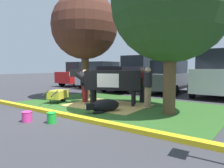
# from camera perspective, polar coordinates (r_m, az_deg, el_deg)

# --- Properties ---
(ground_plane) EXTENTS (80.00, 80.00, 0.00)m
(ground_plane) POSITION_cam_1_polar(r_m,az_deg,el_deg) (7.91, -10.43, -7.36)
(ground_plane) COLOR #38383D
(grass_island) EXTENTS (8.38, 5.19, 0.02)m
(grass_island) POSITION_cam_1_polar(r_m,az_deg,el_deg) (9.08, 1.63, -5.67)
(grass_island) COLOR #2D5B23
(grass_island) RESTS_ON ground
(curb_yellow) EXTENTS (9.58, 0.24, 0.12)m
(curb_yellow) POSITION_cam_1_polar(r_m,az_deg,el_deg) (7.06, -11.56, -8.35)
(curb_yellow) COLOR yellow
(curb_yellow) RESTS_ON ground
(hay_bedding) EXTENTS (3.30, 2.53, 0.04)m
(hay_bedding) POSITION_cam_1_polar(r_m,az_deg,el_deg) (8.95, -1.17, -5.72)
(hay_bedding) COLOR tan
(hay_bedding) RESTS_ON ground
(shade_tree_left) EXTENTS (3.31, 3.31, 5.32)m
(shade_tree_left) POSITION_cam_1_polar(r_m,az_deg,el_deg) (11.03, -7.33, 15.08)
(shade_tree_left) COLOR #4C3823
(shade_tree_left) RESTS_ON ground
(shade_tree_right) EXTENTS (4.03, 4.03, 5.81)m
(shade_tree_right) POSITION_cam_1_polar(r_m,az_deg,el_deg) (7.76, 15.60, 20.46)
(shade_tree_right) COLOR brown
(shade_tree_right) RESTS_ON ground
(cow_holstein) EXTENTS (2.95, 1.75, 1.52)m
(cow_holstein) POSITION_cam_1_polar(r_m,az_deg,el_deg) (8.92, -0.38, 1.01)
(cow_holstein) COLOR black
(cow_holstein) RESTS_ON ground
(calf_lying) EXTENTS (0.91, 1.31, 0.48)m
(calf_lying) POSITION_cam_1_polar(r_m,az_deg,el_deg) (7.66, -2.06, -5.87)
(calf_lying) COLOR black
(calf_lying) RESTS_ON ground
(person_handler) EXTENTS (0.35, 0.44, 1.63)m
(person_handler) POSITION_cam_1_polar(r_m,az_deg,el_deg) (8.49, 9.57, -0.55)
(person_handler) COLOR #9E7F5B
(person_handler) RESTS_ON ground
(person_visitor_near) EXTENTS (0.48, 0.34, 1.58)m
(person_visitor_near) POSITION_cam_1_polar(r_m,az_deg,el_deg) (9.82, 8.19, -0.01)
(person_visitor_near) COLOR black
(person_visitor_near) RESTS_ON ground
(person_visitor_far) EXTENTS (0.34, 0.53, 1.51)m
(person_visitor_far) POSITION_cam_1_polar(r_m,az_deg,el_deg) (9.71, -7.30, -0.30)
(person_visitor_far) COLOR maroon
(person_visitor_far) RESTS_ON ground
(wheelbarrow) EXTENTS (1.00, 1.59, 0.63)m
(wheelbarrow) POSITION_cam_1_polar(r_m,az_deg,el_deg) (9.89, -14.23, -2.75)
(wheelbarrow) COLOR gold
(wheelbarrow) RESTS_ON ground
(bucket_pink) EXTENTS (0.32, 0.32, 0.31)m
(bucket_pink) POSITION_cam_1_polar(r_m,az_deg,el_deg) (6.89, -21.84, -8.05)
(bucket_pink) COLOR #EA3893
(bucket_pink) RESTS_ON ground
(bucket_green) EXTENTS (0.29, 0.29, 0.32)m
(bucket_green) POSITION_cam_1_polar(r_m,az_deg,el_deg) (6.50, -15.89, -8.63)
(bucket_green) COLOR green
(bucket_green) RESTS_ON ground
(sedan_red) EXTENTS (2.08, 4.43, 2.02)m
(sedan_red) POSITION_cam_1_polar(r_m,az_deg,el_deg) (18.52, -8.10, 2.62)
(sedan_red) COLOR red
(sedan_red) RESTS_ON ground
(sedan_silver) EXTENTS (2.08, 4.43, 2.02)m
(sedan_silver) POSITION_cam_1_polar(r_m,az_deg,el_deg) (16.56, -2.33, 2.42)
(sedan_silver) COLOR silver
(sedan_silver) RESTS_ON ground
(pickup_truck_black) EXTENTS (2.29, 5.43, 2.42)m
(pickup_truck_black) POSITION_cam_1_polar(r_m,az_deg,el_deg) (14.80, 5.30, 2.64)
(pickup_truck_black) COLOR black
(pickup_truck_black) RESTS_ON ground
(sedan_blue) EXTENTS (2.08, 4.43, 2.02)m
(sedan_blue) POSITION_cam_1_polar(r_m,az_deg,el_deg) (13.71, 15.06, 1.79)
(sedan_blue) COLOR #4C5156
(sedan_blue) RESTS_ON ground
(suv_dark_grey) EXTENTS (2.18, 4.63, 2.52)m
(suv_dark_grey) POSITION_cam_1_polar(r_m,az_deg,el_deg) (12.99, 26.70, 2.56)
(suv_dark_grey) COLOR silver
(suv_dark_grey) RESTS_ON ground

